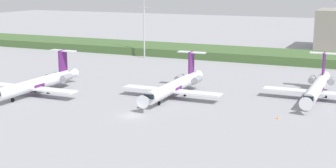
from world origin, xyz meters
TOP-DOWN VIEW (x-y plane):
  - ground_plane at (0.00, 30.00)m, footprint 500.00×500.00m
  - grass_berm at (0.00, 79.63)m, footprint 320.00×20.00m
  - regional_jet_nearest at (-28.61, 7.25)m, footprint 22.81×31.00m
  - regional_jet_second at (1.33, 17.63)m, footprint 22.81×31.00m
  - regional_jet_third at (30.74, 28.98)m, footprint 22.81×31.00m
  - antenna_mast at (-30.84, 66.72)m, footprint 4.40×0.50m
  - safety_cone_front_marker at (26.28, 9.25)m, footprint 0.44×0.44m

SIDE VIEW (x-z plane):
  - ground_plane at x=0.00m, z-range 0.00..0.00m
  - safety_cone_front_marker at x=26.28m, z-range 0.00..0.55m
  - grass_berm at x=0.00m, z-range 0.00..2.72m
  - regional_jet_nearest at x=-28.61m, z-range -1.96..7.04m
  - regional_jet_second at x=1.33m, z-range -1.96..7.04m
  - regional_jet_third at x=30.74m, z-range -1.96..7.04m
  - antenna_mast at x=-30.84m, z-range -2.25..23.70m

